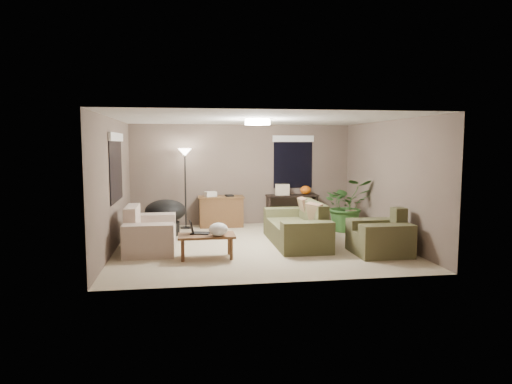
{
  "coord_description": "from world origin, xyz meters",
  "views": [
    {
      "loc": [
        -1.38,
        -8.85,
        2.01
      ],
      "look_at": [
        0.0,
        0.2,
        1.05
      ],
      "focal_mm": 32.0,
      "sensor_mm": 36.0,
      "label": 1
    }
  ],
  "objects": [
    {
      "name": "console_table",
      "position": [
        1.23,
        2.25,
        0.44
      ],
      "size": [
        1.3,
        0.4,
        0.75
      ],
      "color": "black",
      "rests_on": "ground"
    },
    {
      "name": "laptop",
      "position": [
        -1.22,
        -0.78,
        0.48
      ],
      "size": [
        0.4,
        0.31,
        0.24
      ],
      "color": "black",
      "rests_on": "coffee_table"
    },
    {
      "name": "plastic_bag",
      "position": [
        -0.85,
        -1.03,
        0.54
      ],
      "size": [
        0.42,
        0.4,
        0.23
      ],
      "primitive_type": "ellipsoid",
      "rotation": [
        0.0,
        0.0,
        0.36
      ],
      "color": "white",
      "rests_on": "coffee_table"
    },
    {
      "name": "papasan_chair",
      "position": [
        -1.85,
        1.29,
        0.47
      ],
      "size": [
        1.1,
        1.1,
        0.8
      ],
      "color": "black",
      "rests_on": "ground"
    },
    {
      "name": "main_sofa",
      "position": [
        0.84,
        0.06,
        0.29
      ],
      "size": [
        0.95,
        2.2,
        0.85
      ],
      "color": "#45462A",
      "rests_on": "ground"
    },
    {
      "name": "cat_scratching_post",
      "position": [
        2.36,
        1.06,
        0.21
      ],
      "size": [
        0.32,
        0.32,
        0.5
      ],
      "color": "tan",
      "rests_on": "ground"
    },
    {
      "name": "coffee_table",
      "position": [
        -1.05,
        -0.88,
        0.36
      ],
      "size": [
        1.0,
        0.55,
        0.42
      ],
      "color": "brown",
      "rests_on": "ground"
    },
    {
      "name": "ceiling_fixture",
      "position": [
        0.0,
        0.0,
        2.44
      ],
      "size": [
        0.5,
        0.5,
        0.1
      ],
      "primitive_type": "cylinder",
      "color": "white",
      "rests_on": "room_shell"
    },
    {
      "name": "pumpkin",
      "position": [
        1.58,
        2.25,
        0.86
      ],
      "size": [
        0.35,
        0.35,
        0.22
      ],
      "primitive_type": "ellipsoid",
      "rotation": [
        0.0,
        0.0,
        0.35
      ],
      "color": "orange",
      "rests_on": "console_table"
    },
    {
      "name": "window_left",
      "position": [
        -2.73,
        0.3,
        1.78
      ],
      "size": [
        0.05,
        1.56,
        1.33
      ],
      "color": "black",
      "rests_on": "room_shell"
    },
    {
      "name": "cardboard_box",
      "position": [
        0.98,
        2.25,
        0.88
      ],
      "size": [
        0.39,
        0.32,
        0.26
      ],
      "primitive_type": "cube",
      "rotation": [
        0.0,
        0.0,
        -0.16
      ],
      "color": "beige",
      "rests_on": "console_table"
    },
    {
      "name": "window_back",
      "position": [
        1.3,
        2.48,
        1.79
      ],
      "size": [
        1.06,
        0.05,
        1.33
      ],
      "color": "black",
      "rests_on": "room_shell"
    },
    {
      "name": "desk",
      "position": [
        -0.56,
        2.17,
        0.38
      ],
      "size": [
        1.1,
        0.5,
        0.75
      ],
      "color": "brown",
      "rests_on": "ground"
    },
    {
      "name": "houseplant",
      "position": [
        2.27,
        1.17,
        0.48
      ],
      "size": [
        1.1,
        1.22,
        0.96
      ],
      "primitive_type": "imported",
      "color": "#2D5923",
      "rests_on": "ground"
    },
    {
      "name": "floor_lamp",
      "position": [
        -1.42,
        2.1,
        1.6
      ],
      "size": [
        0.32,
        0.32,
        1.91
      ],
      "color": "black",
      "rests_on": "ground"
    },
    {
      "name": "room_shell",
      "position": [
        0.0,
        0.0,
        1.25
      ],
      "size": [
        5.5,
        5.5,
        5.5
      ],
      "color": "tan",
      "rests_on": "ground"
    },
    {
      "name": "throw_pillows",
      "position": [
        1.09,
        0.06,
        0.65
      ],
      "size": [
        0.36,
        1.38,
        0.47
      ],
      "color": "#8C7251",
      "rests_on": "main_sofa"
    },
    {
      "name": "desk_papers",
      "position": [
        -0.72,
        2.16,
        0.8
      ],
      "size": [
        0.71,
        0.31,
        0.12
      ],
      "color": "silver",
      "rests_on": "desk"
    },
    {
      "name": "armchair",
      "position": [
        2.12,
        -1.05,
        0.3
      ],
      "size": [
        0.95,
        1.0,
        0.85
      ],
      "color": "#4A482C",
      "rests_on": "ground"
    },
    {
      "name": "loveseat",
      "position": [
        -2.11,
        -0.07,
        0.3
      ],
      "size": [
        0.9,
        1.6,
        0.85
      ],
      "color": "beige",
      "rests_on": "ground"
    }
  ]
}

